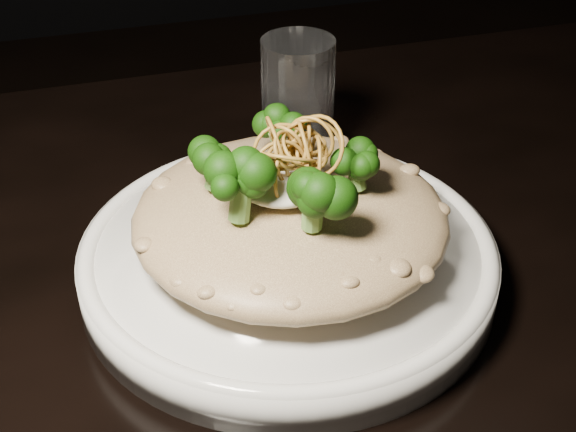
# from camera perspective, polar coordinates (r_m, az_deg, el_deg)

# --- Properties ---
(table) EXTENTS (1.10, 0.80, 0.75)m
(table) POSITION_cam_1_polar(r_m,az_deg,el_deg) (0.64, 2.02, -10.91)
(table) COLOR black
(table) RESTS_ON ground
(plate) EXTENTS (0.30, 0.30, 0.03)m
(plate) POSITION_cam_1_polar(r_m,az_deg,el_deg) (0.58, 0.00, -3.21)
(plate) COLOR silver
(plate) RESTS_ON table
(risotto) EXTENTS (0.22, 0.22, 0.05)m
(risotto) POSITION_cam_1_polar(r_m,az_deg,el_deg) (0.56, 0.17, -0.04)
(risotto) COLOR brown
(risotto) RESTS_ON plate
(broccoli) EXTENTS (0.13, 0.13, 0.05)m
(broccoli) POSITION_cam_1_polar(r_m,az_deg,el_deg) (0.53, -0.39, 4.15)
(broccoli) COLOR black
(broccoli) RESTS_ON risotto
(cheese) EXTENTS (0.06, 0.06, 0.02)m
(cheese) POSITION_cam_1_polar(r_m,az_deg,el_deg) (0.53, -0.44, 2.51)
(cheese) COLOR white
(cheese) RESTS_ON risotto
(shallots) EXTENTS (0.06, 0.06, 0.04)m
(shallots) POSITION_cam_1_polar(r_m,az_deg,el_deg) (0.52, 0.44, 5.34)
(shallots) COLOR brown
(shallots) RESTS_ON cheese
(drinking_glass) EXTENTS (0.07, 0.07, 0.11)m
(drinking_glass) POSITION_cam_1_polar(r_m,az_deg,el_deg) (0.71, 0.70, 8.17)
(drinking_glass) COLOR silver
(drinking_glass) RESTS_ON table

